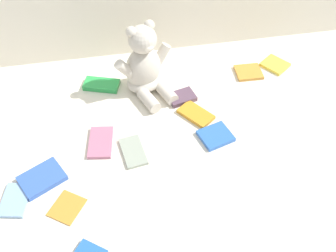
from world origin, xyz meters
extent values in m
plane|color=silver|center=(0.00, 0.00, 0.00)|extent=(3.20, 3.20, 0.00)
ellipsoid|color=beige|center=(-0.06, 0.21, 0.09)|extent=(0.17, 0.15, 0.18)
ellipsoid|color=beige|center=(-0.05, 0.21, 0.03)|extent=(0.18, 0.17, 0.06)
sphere|color=beige|center=(-0.05, 0.21, 0.23)|extent=(0.14, 0.14, 0.10)
ellipsoid|color=white|center=(-0.04, 0.17, 0.22)|extent=(0.05, 0.05, 0.03)
sphere|color=beige|center=(-0.09, 0.20, 0.27)|extent=(0.05, 0.05, 0.04)
sphere|color=beige|center=(-0.02, 0.23, 0.27)|extent=(0.05, 0.05, 0.04)
cylinder|color=beige|center=(-0.12, 0.18, 0.12)|extent=(0.09, 0.07, 0.10)
cylinder|color=beige|center=(0.02, 0.24, 0.12)|extent=(0.09, 0.07, 0.10)
cylinder|color=beige|center=(-0.05, 0.10, 0.02)|extent=(0.08, 0.11, 0.05)
cylinder|color=beige|center=(0.02, 0.13, 0.02)|extent=(0.08, 0.11, 0.05)
cube|color=gold|center=(0.37, 0.21, 0.01)|extent=(0.11, 0.10, 0.01)
cube|color=orange|center=(0.11, 0.02, 0.01)|extent=(0.13, 0.15, 0.01)
cube|color=#8AB1DC|center=(-0.52, -0.23, 0.01)|extent=(0.10, 0.13, 0.01)
cube|color=green|center=(-0.22, 0.24, 0.01)|extent=(0.15, 0.11, 0.02)
cube|color=orange|center=(-0.36, -0.29, 0.00)|extent=(0.13, 0.13, 0.01)
cube|color=#563E50|center=(0.08, 0.11, 0.01)|extent=(0.12, 0.09, 0.02)
cube|color=#365EBC|center=(-0.44, -0.17, 0.01)|extent=(0.17, 0.15, 0.02)
cube|color=blue|center=(0.15, -0.10, 0.01)|extent=(0.13, 0.12, 0.02)
cube|color=#97A08E|center=(-0.14, -0.11, 0.01)|extent=(0.09, 0.14, 0.01)
cube|color=#B16783|center=(-0.25, -0.05, 0.01)|extent=(0.10, 0.15, 0.01)
cube|color=yellow|center=(0.50, 0.24, 0.01)|extent=(0.13, 0.13, 0.01)
camera|label=1|loc=(-0.16, -0.92, 1.05)|focal=41.39mm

